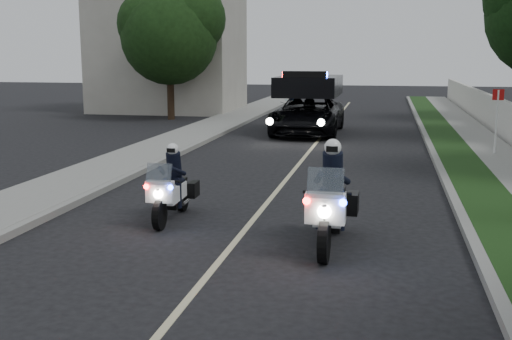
{
  "coord_description": "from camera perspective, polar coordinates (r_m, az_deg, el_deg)",
  "views": [
    {
      "loc": [
        2.55,
        -9.5,
        3.28
      ],
      "look_at": [
        0.03,
        2.66,
        1.0
      ],
      "focal_mm": 44.28,
      "sensor_mm": 36.0,
      "label": 1
    }
  ],
  "objects": [
    {
      "name": "sign_post",
      "position": [
        21.73,
        20.7,
        1.04
      ],
      "size": [
        0.39,
        0.39,
        2.27
      ],
      "primitive_type": null,
      "rotation": [
        0.0,
        0.0,
        -0.1
      ],
      "color": "#A3250B",
      "rests_on": "ground"
    },
    {
      "name": "cyclist",
      "position": [
        35.29,
        3.28,
        5.04
      ],
      "size": [
        0.6,
        0.43,
        1.57
      ],
      "primitive_type": "imported",
      "rotation": [
        0.0,
        0.0,
        3.04
      ],
      "color": "black",
      "rests_on": "ground"
    },
    {
      "name": "lane_marking",
      "position": [
        19.94,
        4.2,
        0.91
      ],
      "size": [
        0.12,
        50.0,
        0.01
      ],
      "primitive_type": "cube",
      "color": "#BFB78C",
      "rests_on": "ground"
    },
    {
      "name": "building_far",
      "position": [
        37.65,
        -7.9,
        10.63
      ],
      "size": [
        8.0,
        6.0,
        7.0
      ],
      "primitive_type": "cube",
      "color": "#A8A396",
      "rests_on": "ground"
    },
    {
      "name": "curb_right",
      "position": [
        19.82,
        16.03,
        0.68
      ],
      "size": [
        0.2,
        60.0,
        0.15
      ],
      "primitive_type": "cube",
      "color": "gray",
      "rests_on": "ground"
    },
    {
      "name": "bicycle",
      "position": [
        35.29,
        3.28,
        5.04
      ],
      "size": [
        0.76,
        1.67,
        0.84
      ],
      "primitive_type": "imported",
      "rotation": [
        0.0,
        0.0,
        -0.13
      ],
      "color": "black",
      "rests_on": "ground"
    },
    {
      "name": "grass_verge",
      "position": [
        19.89,
        18.04,
        0.62
      ],
      "size": [
        1.2,
        60.0,
        0.16
      ],
      "primitive_type": "cube",
      "color": "#193814",
      "rests_on": "ground"
    },
    {
      "name": "police_suv",
      "position": [
        26.64,
        4.67,
        3.29
      ],
      "size": [
        2.71,
        5.81,
        2.82
      ],
      "primitive_type": "imported",
      "rotation": [
        0.0,
        0.0,
        -0.0
      ],
      "color": "black",
      "rests_on": "ground"
    },
    {
      "name": "tree_left_near",
      "position": [
        32.75,
        -7.66,
        4.55
      ],
      "size": [
        6.08,
        6.08,
        8.13
      ],
      "primitive_type": null,
      "rotation": [
        0.0,
        0.0,
        -0.29
      ],
      "color": "#173511",
      "rests_on": "ground"
    },
    {
      "name": "curb_left",
      "position": [
        20.85,
        -7.05,
        1.47
      ],
      "size": [
        0.2,
        60.0,
        0.15
      ],
      "primitive_type": "cube",
      "color": "gray",
      "rests_on": "ground"
    },
    {
      "name": "ground",
      "position": [
        10.37,
        -3.18,
        -8.05
      ],
      "size": [
        120.0,
        120.0,
        0.0
      ],
      "primitive_type": "plane",
      "color": "black",
      "rests_on": "ground"
    },
    {
      "name": "sidewalk_right",
      "position": [
        20.08,
        21.73,
        0.48
      ],
      "size": [
        1.4,
        60.0,
        0.16
      ],
      "primitive_type": "cube",
      "color": "gray",
      "rests_on": "ground"
    },
    {
      "name": "tree_left_far",
      "position": [
        38.11,
        -7.23,
        5.37
      ],
      "size": [
        7.89,
        7.89,
        10.06
      ],
      "primitive_type": null,
      "rotation": [
        0.0,
        0.0,
        -0.39
      ],
      "color": "black",
      "rests_on": "ground"
    },
    {
      "name": "police_moto_right",
      "position": [
        11.12,
        6.68,
        -6.82
      ],
      "size": [
        0.8,
        2.2,
        1.86
      ],
      "primitive_type": null,
      "rotation": [
        0.0,
        0.0,
        -0.01
      ],
      "color": "white",
      "rests_on": "ground"
    },
    {
      "name": "sidewalk_left",
      "position": [
        21.23,
        -9.86,
        1.57
      ],
      "size": [
        2.0,
        60.0,
        0.16
      ],
      "primitive_type": "cube",
      "color": "gray",
      "rests_on": "ground"
    },
    {
      "name": "police_moto_left",
      "position": [
        12.87,
        -7.57,
        -4.46
      ],
      "size": [
        0.69,
        1.84,
        1.55
      ],
      "primitive_type": null,
      "rotation": [
        0.0,
        0.0,
        0.03
      ],
      "color": "white",
      "rests_on": "ground"
    }
  ]
}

